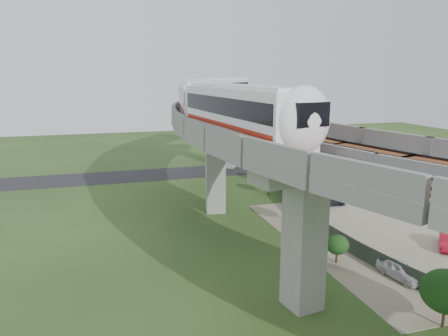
% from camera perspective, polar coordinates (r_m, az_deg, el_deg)
% --- Properties ---
extents(ground, '(160.00, 160.00, 0.00)m').
position_cam_1_polar(ground, '(38.51, 1.79, -10.32)').
color(ground, '#2D451B').
rests_on(ground, ground).
extents(dirt_lot, '(18.00, 26.00, 0.04)m').
position_cam_1_polar(dirt_lot, '(43.18, 20.81, -8.57)').
color(dirt_lot, gray).
rests_on(dirt_lot, ground).
extents(asphalt_road, '(60.00, 8.00, 0.03)m').
position_cam_1_polar(asphalt_road, '(66.37, -6.42, -0.67)').
color(asphalt_road, '#232326').
rests_on(asphalt_road, ground).
extents(viaduct, '(19.58, 73.98, 11.40)m').
position_cam_1_polar(viaduct, '(37.41, 7.48, 3.34)').
color(viaduct, '#99968E').
rests_on(viaduct, ground).
extents(metro_train, '(20.38, 59.08, 3.64)m').
position_cam_1_polar(metro_train, '(51.44, -1.10, 9.50)').
color(metro_train, white).
rests_on(metro_train, ground).
extents(fence, '(3.87, 38.73, 1.50)m').
position_cam_1_polar(fence, '(42.16, 14.59, -7.60)').
color(fence, '#2D382D').
rests_on(fence, ground).
extents(tree_0, '(2.56, 2.56, 2.76)m').
position_cam_1_polar(tree_0, '(60.73, 5.54, -0.27)').
color(tree_0, '#382314').
rests_on(tree_0, ground).
extents(tree_1, '(1.81, 1.81, 2.75)m').
position_cam_1_polar(tree_1, '(54.21, 5.86, -1.48)').
color(tree_1, '#382314').
rests_on(tree_1, ground).
extents(tree_2, '(1.95, 1.95, 3.12)m').
position_cam_1_polar(tree_2, '(43.62, 9.54, -4.58)').
color(tree_2, '#382314').
rests_on(tree_2, ground).
extents(tree_3, '(1.83, 1.83, 2.31)m').
position_cam_1_polar(tree_3, '(36.13, 14.57, -9.68)').
color(tree_3, '#382314').
rests_on(tree_3, ground).
extents(tree_4, '(3.00, 3.00, 3.60)m').
position_cam_1_polar(tree_4, '(29.51, 27.07, -14.16)').
color(tree_4, '#382314').
rests_on(tree_4, ground).
extents(car_white, '(2.04, 4.01, 1.31)m').
position_cam_1_polar(car_white, '(35.27, 22.07, -12.24)').
color(car_white, silver).
rests_on(car_white, dirt_lot).
extents(car_red, '(3.47, 3.71, 1.24)m').
position_cam_1_polar(car_red, '(42.58, 27.19, -8.53)').
color(car_red, '#A80F22').
rests_on(car_red, dirt_lot).
extents(car_dark, '(4.32, 1.77, 1.25)m').
position_cam_1_polar(car_dark, '(51.23, 13.32, -4.08)').
color(car_dark, black).
rests_on(car_dark, dirt_lot).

